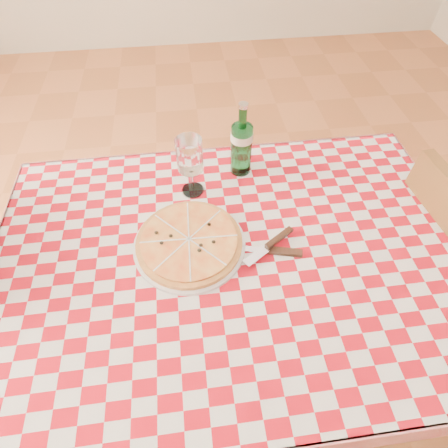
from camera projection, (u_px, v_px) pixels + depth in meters
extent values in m
plane|color=#AC6037|center=(230.00, 352.00, 1.53)|extent=(6.00, 6.00, 0.00)
cube|color=brown|center=(234.00, 260.00, 0.96)|extent=(1.20, 0.80, 0.04)
cylinder|color=brown|center=(419.00, 399.00, 1.08)|extent=(0.06, 0.06, 0.71)
cylinder|color=brown|center=(89.00, 255.00, 1.42)|extent=(0.06, 0.06, 0.71)
cylinder|color=brown|center=(344.00, 229.00, 1.50)|extent=(0.06, 0.06, 0.71)
cube|color=#B00A18|center=(234.00, 255.00, 0.94)|extent=(1.30, 0.90, 0.01)
cube|color=brown|center=(447.00, 276.00, 1.27)|extent=(0.43, 0.43, 0.04)
cylinder|color=brown|center=(405.00, 354.00, 1.32)|extent=(0.03, 0.03, 0.41)
cylinder|color=brown|center=(363.00, 276.00, 1.53)|extent=(0.03, 0.03, 0.41)
cylinder|color=brown|center=(433.00, 262.00, 1.57)|extent=(0.03, 0.03, 0.41)
cube|color=brown|center=(433.00, 248.00, 1.06)|extent=(0.07, 0.40, 0.44)
cylinder|color=brown|center=(35.00, 287.00, 1.48)|extent=(0.04, 0.04, 0.44)
cylinder|color=brown|center=(40.00, 372.00, 1.26)|extent=(0.04, 0.04, 0.44)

